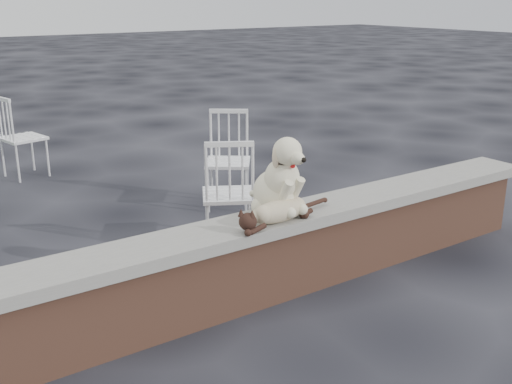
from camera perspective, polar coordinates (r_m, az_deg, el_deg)
ground at (r=4.10m, az=-5.02°, el=-11.46°), size 60.00×60.00×0.00m
brick_wall at (r=3.99m, az=-5.12°, el=-8.32°), size 6.00×0.30×0.50m
capstone at (r=3.87m, az=-5.24°, el=-4.46°), size 6.20×0.40×0.08m
dog at (r=4.11m, az=1.79°, el=1.71°), size 0.42×0.52×0.56m
cat at (r=4.01m, az=2.11°, el=-1.66°), size 1.01×0.34×0.17m
chair_d at (r=5.96m, az=-2.63°, el=2.95°), size 0.78×0.78×0.94m
chair_e at (r=7.47m, az=-20.88°, el=4.85°), size 0.66×0.66×0.94m
chair_c at (r=4.99m, az=-2.56°, el=-0.06°), size 0.76×0.76×0.94m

